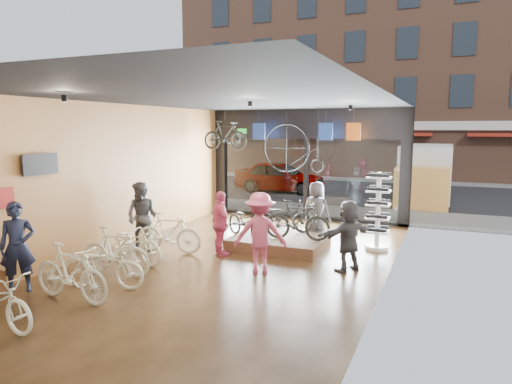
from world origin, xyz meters
The scene contains 33 objects.
ground_plane centered at (0.00, 0.00, -0.02)m, with size 7.00×12.00×0.04m, color black.
ceiling centered at (0.00, 0.00, 3.82)m, with size 7.00×12.00×0.04m, color black.
wall_left centered at (-3.52, 0.00, 1.90)m, with size 0.04×12.00×3.80m, color #B57940.
wall_right centered at (3.52, 0.00, 1.90)m, with size 0.04×12.00×3.80m, color beige.
storefront centered at (0.00, 6.00, 1.90)m, with size 7.00×0.26×3.80m, color black, non-canonical shape.
exit_sign centered at (-2.40, 5.88, 3.05)m, with size 0.35×0.06×0.18m, color #198C26.
street_road centered at (0.00, 15.00, -0.01)m, with size 30.00×18.00×0.02m, color black.
sidewalk_near centered at (0.00, 7.20, 0.06)m, with size 30.00×2.40×0.12m, color slate.
sidewalk_far centered at (0.00, 19.00, 0.06)m, with size 30.00×2.00×0.12m, color slate.
opposite_building centered at (0.00, 21.50, 7.00)m, with size 26.00×5.00×14.00m, color brown.
street_car centered at (-3.18, 12.00, 0.77)m, with size 1.81×4.50×1.53m, color gray.
box_truck centered at (3.67, 11.00, 1.21)m, with size 2.05×6.16×2.43m, color silver, non-canonical shape.
floor_bike_1 centered at (-1.67, -3.21, 0.54)m, with size 0.50×1.79×1.07m, color beige.
floor_bike_2 centered at (-1.64, -2.42, 0.46)m, with size 0.62×1.77×0.93m, color beige.
floor_bike_3 centered at (-1.94, -1.68, 0.53)m, with size 0.50×1.76×1.06m, color beige.
floor_bike_4 centered at (-2.20, -0.82, 0.48)m, with size 0.64×1.83×0.96m, color beige.
floor_bike_5 centered at (-1.88, 0.27, 0.52)m, with size 0.49×1.73×1.04m, color beige.
display_platform centered at (0.53, 1.80, 0.15)m, with size 2.40×1.80×0.30m, color #45291E.
display_bike_left centered at (-0.22, 1.35, 0.74)m, with size 0.59×1.68×0.88m, color black.
display_bike_mid centered at (1.08, 1.70, 0.81)m, with size 0.48×1.71×1.03m, color black.
display_bike_right centered at (0.43, 2.40, 0.74)m, with size 0.58×1.66×0.87m, color black.
customer_0 centered at (-3.00, -3.20, 0.89)m, with size 0.65×0.42×1.77m, color #161C33.
customer_1 centered at (-2.60, 0.15, 0.90)m, with size 0.87×0.68×1.80m, color #3F3F44.
customer_2 centered at (-0.54, 0.53, 0.81)m, with size 0.95×0.40×1.63m, color #CC4C72.
customer_3 centered at (0.88, -0.32, 0.89)m, with size 1.15×0.66×1.78m, color #CC4C72.
customer_4 centered at (1.20, 3.06, 0.84)m, with size 0.82×0.53×1.67m, color #3F3F44.
customer_5 centered at (2.62, 0.59, 0.79)m, with size 1.47×0.47×1.59m, color #3F3F44.
sunglasses_rack centered at (2.95, 2.67, 1.02)m, with size 0.60×0.49×2.04m, color white, non-canonical shape.
penny_farthing centered at (0.20, 4.20, 2.50)m, with size 1.90×0.06×1.52m, color black, non-canonical shape.
hung_bike centered at (-2.25, 4.20, 2.93)m, with size 0.45×1.58×0.95m, color black.
jersey_left centered at (-1.46, 5.20, 3.05)m, with size 0.45×0.03×0.55m, color #1E3F99.
jersey_mid centered at (0.87, 5.20, 3.05)m, with size 0.45×0.03×0.55m, color #1E3F99.
jersey_right centered at (1.76, 5.20, 3.05)m, with size 0.45×0.03×0.55m, color #CC5919.
Camera 1 is at (4.59, -9.28, 3.15)m, focal length 32.00 mm.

